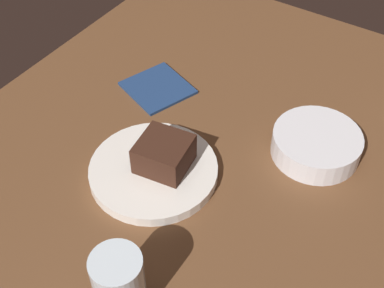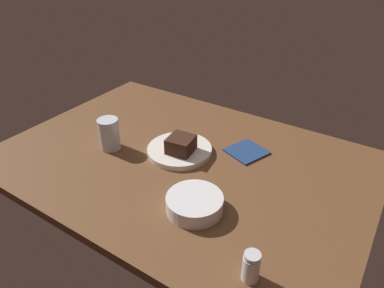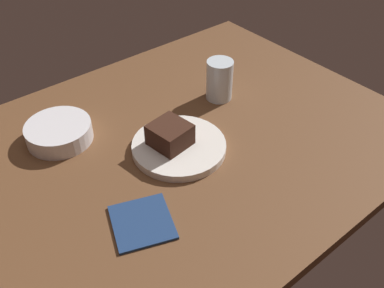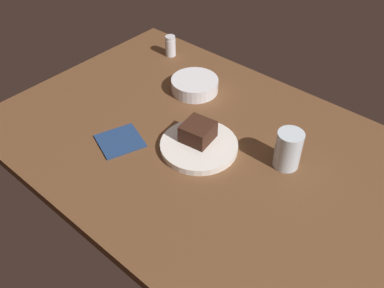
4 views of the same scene
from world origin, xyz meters
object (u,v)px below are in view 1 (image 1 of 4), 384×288
at_px(chocolate_cake_slice, 164,154).
at_px(folded_napkin, 158,88).
at_px(dessert_plate, 154,171).
at_px(water_glass, 119,284).
at_px(side_bowl, 316,144).

bearing_deg(chocolate_cake_slice, folded_napkin, -141.32).
xyz_separation_m(dessert_plate, water_glass, (0.22, 0.10, 0.05)).
bearing_deg(chocolate_cake_slice, dessert_plate, -39.82).
bearing_deg(dessert_plate, side_bowl, 133.11).
bearing_deg(chocolate_cake_slice, water_glass, 21.43).
distance_m(dessert_plate, side_bowl, 0.29).
relative_size(chocolate_cake_slice, water_glass, 0.76).
height_order(dessert_plate, water_glass, water_glass).
xyz_separation_m(water_glass, folded_napkin, (-0.41, -0.23, -0.05)).
distance_m(chocolate_cake_slice, water_glass, 0.25).
xyz_separation_m(chocolate_cake_slice, folded_napkin, (-0.18, -0.14, -0.04)).
height_order(chocolate_cake_slice, folded_napkin, chocolate_cake_slice).
bearing_deg(side_bowl, folded_napkin, -88.83).
relative_size(chocolate_cake_slice, folded_napkin, 0.70).
bearing_deg(side_bowl, chocolate_cake_slice, -47.41).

